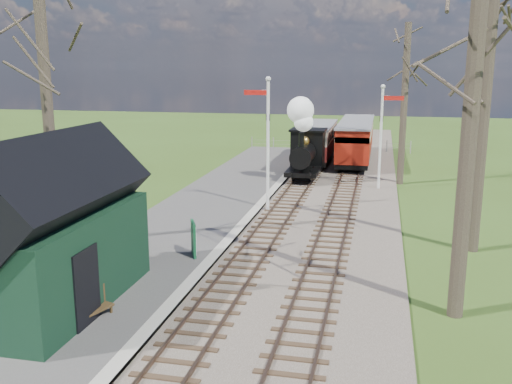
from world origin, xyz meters
TOP-DOWN VIEW (x-y plane):
  - distant_hills at (1.40, 64.38)m, footprint 114.40×48.00m
  - ballast_bed at (1.30, 22.00)m, footprint 8.00×60.00m
  - track_near at (0.00, 22.00)m, footprint 1.60×60.00m
  - track_far at (2.60, 22.00)m, footprint 1.60×60.00m
  - platform at (-3.50, 14.00)m, footprint 5.00×44.00m
  - coping_strip at (-1.20, 14.00)m, footprint 0.40×44.00m
  - station_shed at (-4.30, 4.00)m, footprint 3.25×6.30m
  - semaphore_near at (-0.77, 16.00)m, footprint 1.22×0.24m
  - semaphore_far at (4.37, 22.00)m, footprint 1.22×0.24m
  - bare_trees at (1.33, 10.10)m, footprint 15.51×22.39m
  - fence_line at (0.30, 36.00)m, footprint 12.60×0.08m
  - locomotive at (-0.01, 23.72)m, footprint 1.93×4.50m
  - coach at (0.00, 29.79)m, footprint 2.25×7.72m
  - red_carriage_a at (2.60, 28.37)m, footprint 2.23×5.53m
  - red_carriage_b at (2.60, 33.87)m, footprint 2.23×5.53m
  - sign_board at (-1.88, 8.74)m, footprint 0.43×0.79m
  - bench at (-2.94, 3.29)m, footprint 0.77×1.36m
  - person at (-3.05, 4.43)m, footprint 0.47×0.61m

SIDE VIEW (x-z plane):
  - distant_hills at x=1.40m, z-range -27.22..-5.20m
  - ballast_bed at x=1.30m, z-range 0.00..0.10m
  - track_near at x=0.00m, z-range 0.02..0.17m
  - track_far at x=2.60m, z-range 0.02..0.17m
  - platform at x=-3.50m, z-range 0.00..0.20m
  - coping_strip at x=-1.20m, z-range 0.00..0.21m
  - fence_line at x=0.30m, z-range 0.05..1.05m
  - bench at x=-2.94m, z-range 0.18..0.93m
  - sign_board at x=-1.88m, z-range 0.20..1.41m
  - person at x=-3.05m, z-range 0.20..1.69m
  - red_carriage_a at x=2.60m, z-range 0.43..2.78m
  - red_carriage_b at x=2.60m, z-range 0.43..2.78m
  - coach at x=0.00m, z-range 0.43..2.80m
  - locomotive at x=-0.01m, z-range -0.20..4.62m
  - station_shed at x=-4.30m, z-range -0.12..4.66m
  - semaphore_far at x=4.37m, z-range 0.49..6.21m
  - semaphore_near at x=-0.77m, z-range 0.51..6.73m
  - bare_trees at x=1.33m, z-range -0.79..11.21m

